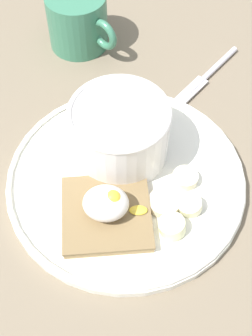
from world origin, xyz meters
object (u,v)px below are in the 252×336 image
(toast_slice, at_px, (107,213))
(knife, at_px, (205,77))
(banana_slice_front, at_px, (190,205))
(coffee_mug, at_px, (78,20))
(oatmeal_bowl, at_px, (120,131))
(poached_egg, at_px, (107,203))
(banana_slice_right, at_px, (185,177))
(banana_slice_back, at_px, (164,203))
(banana_slice_left, at_px, (172,226))

(toast_slice, relative_size, knife, 0.84)
(banana_slice_front, height_order, knife, banana_slice_front)
(coffee_mug, relative_size, knife, 0.80)
(toast_slice, bearing_deg, coffee_mug, -77.91)
(oatmeal_bowl, xyz_separation_m, poached_egg, (0.01, 0.09, -0.01))
(banana_slice_front, bearing_deg, banana_slice_right, -83.61)
(poached_egg, distance_m, banana_slice_back, 0.07)
(toast_slice, xyz_separation_m, poached_egg, (-0.00, -0.00, 0.02))
(banana_slice_back, height_order, coffee_mug, coffee_mug)
(oatmeal_bowl, relative_size, banana_slice_back, 2.28)
(banana_slice_left, relative_size, banana_slice_back, 0.77)
(banana_slice_front, height_order, coffee_mug, coffee_mug)
(oatmeal_bowl, distance_m, banana_slice_back, 0.10)
(banana_slice_back, xyz_separation_m, banana_slice_right, (-0.02, -0.04, 0.00))
(toast_slice, xyz_separation_m, knife, (-0.12, -0.23, -0.01))
(banana_slice_left, distance_m, knife, 0.24)
(toast_slice, xyz_separation_m, banana_slice_left, (-0.07, 0.01, 0.00))
(banana_slice_right, bearing_deg, toast_slice, 31.88)
(poached_egg, distance_m, banana_slice_front, 0.09)
(banana_slice_right, bearing_deg, oatmeal_bowl, -26.04)
(banana_slice_back, relative_size, banana_slice_right, 1.39)
(poached_egg, xyz_separation_m, banana_slice_front, (-0.09, -0.01, -0.02))
(banana_slice_front, bearing_deg, poached_egg, 9.66)
(oatmeal_bowl, bearing_deg, banana_slice_right, 153.96)
(banana_slice_back, bearing_deg, poached_egg, 16.24)
(toast_slice, distance_m, banana_slice_front, 0.09)
(banana_slice_front, bearing_deg, knife, -97.22)
(poached_egg, distance_m, banana_slice_right, 0.10)
(banana_slice_front, height_order, banana_slice_left, same)
(oatmeal_bowl, height_order, coffee_mug, oatmeal_bowl)
(banana_slice_left, xyz_separation_m, coffee_mug, (0.13, -0.30, 0.02))
(oatmeal_bowl, height_order, banana_slice_right, oatmeal_bowl)
(banana_slice_front, bearing_deg, banana_slice_left, 54.81)
(oatmeal_bowl, distance_m, coffee_mug, 0.21)
(toast_slice, xyz_separation_m, banana_slice_right, (-0.08, -0.05, -0.00))
(poached_egg, xyz_separation_m, banana_slice_back, (-0.06, -0.02, -0.02))
(toast_slice, distance_m, knife, 0.26)
(toast_slice, distance_m, poached_egg, 0.02)
(poached_egg, relative_size, banana_slice_left, 1.77)
(banana_slice_left, bearing_deg, oatmeal_bowl, -58.98)
(poached_egg, xyz_separation_m, banana_slice_right, (-0.08, -0.05, -0.02))
(coffee_mug, bearing_deg, banana_slice_back, 114.33)
(oatmeal_bowl, xyz_separation_m, banana_slice_back, (-0.05, 0.07, -0.03))
(coffee_mug, bearing_deg, banana_slice_front, 118.75)
(oatmeal_bowl, height_order, banana_slice_left, oatmeal_bowl)
(oatmeal_bowl, bearing_deg, banana_slice_front, 137.03)
(oatmeal_bowl, relative_size, knife, 0.90)
(poached_egg, bearing_deg, knife, -116.86)
(poached_egg, bearing_deg, coffee_mug, -77.69)
(banana_slice_front, relative_size, knife, 0.30)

